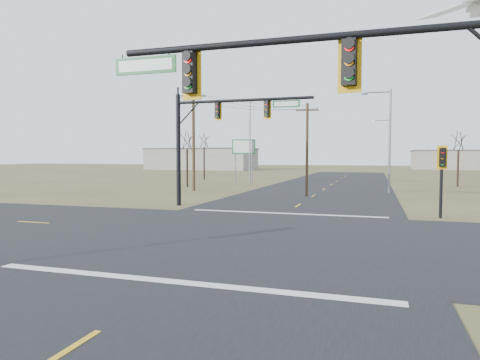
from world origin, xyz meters
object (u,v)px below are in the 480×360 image
object	(u,v)px
pedestal_signal_ne	(442,164)
utility_pole_far	(194,139)
streetlight_b	(388,146)
bare_tree_c	(459,140)
bare_tree_a	(187,140)
streetlight_a	(388,135)
mast_arm_far	(215,125)
mast_arm_near	(359,90)
streetlight_c	(252,136)
utility_pole_near	(307,148)
bare_tree_b	(204,140)
highway_sign	(244,152)

from	to	relation	value
pedestal_signal_ne	utility_pole_far	world-z (taller)	utility_pole_far
streetlight_b	bare_tree_c	distance (m)	14.28
bare_tree_a	streetlight_b	bearing A→B (deg)	44.54
bare_tree_a	streetlight_a	bearing A→B (deg)	-5.29
utility_pole_far	mast_arm_far	bearing A→B (deg)	-60.25
mast_arm_near	bare_tree_a	bearing A→B (deg)	129.10
mast_arm_near	mast_arm_far	size ratio (longest dim) A/B	1.06
streetlight_a	streetlight_c	world-z (taller)	streetlight_c
utility_pole_near	mast_arm_far	bearing A→B (deg)	-116.72
bare_tree_a	mast_arm_near	bearing A→B (deg)	-59.74
bare_tree_a	bare_tree_c	xyz separation A→B (m)	(29.82, 9.83, -0.01)
mast_arm_far	bare_tree_b	xyz separation A→B (m)	(-14.63, 33.47, 0.44)
pedestal_signal_ne	utility_pole_near	xyz separation A→B (m)	(-9.32, 11.19, 1.22)
mast_arm_near	streetlight_c	distance (m)	46.32
utility_pole_far	streetlight_c	distance (m)	14.02
utility_pole_far	utility_pole_near	bearing A→B (deg)	-12.47
mast_arm_near	streetlight_a	world-z (taller)	streetlight_a
utility_pole_near	streetlight_b	xyz separation A→B (m)	(7.43, 29.52, 0.80)
mast_arm_near	pedestal_signal_ne	bearing A→B (deg)	85.01
bare_tree_a	bare_tree_b	size ratio (longest dim) A/B	0.89
bare_tree_b	streetlight_c	bearing A→B (deg)	-36.80
mast_arm_far	mast_arm_near	bearing A→B (deg)	-48.62
utility_pole_near	bare_tree_a	xyz separation A→B (m)	(-14.94, 7.51, 1.11)
utility_pole_near	bare_tree_a	world-z (taller)	utility_pole_near
mast_arm_far	bare_tree_c	bearing A→B (deg)	64.93
mast_arm_near	highway_sign	xyz separation A→B (m)	(-16.41, 44.31, -0.89)
streetlight_c	bare_tree_a	distance (m)	10.36
streetlight_b	bare_tree_b	xyz separation A→B (m)	(-26.96, -5.79, 1.01)
highway_sign	bare_tree_a	xyz separation A→B (m)	(-3.89, -9.53, 1.26)
mast_arm_near	streetlight_c	world-z (taller)	streetlight_c
utility_pole_near	utility_pole_far	xyz separation A→B (m)	(-11.98, 2.65, 1.01)
streetlight_b	bare_tree_c	world-z (taller)	streetlight_b
streetlight_a	bare_tree_c	world-z (taller)	streetlight_a
mast_arm_near	bare_tree_c	distance (m)	45.63
streetlight_a	streetlight_b	size ratio (longest dim) A/B	1.08
streetlight_b	bare_tree_b	bearing A→B (deg)	-147.47
utility_pole_near	streetlight_b	world-z (taller)	streetlight_b
utility_pole_near	streetlight_b	size ratio (longest dim) A/B	0.90
streetlight_b	bare_tree_c	bearing A→B (deg)	-38.14
streetlight_b	bare_tree_c	xyz separation A→B (m)	(7.45, -12.18, 0.30)
pedestal_signal_ne	utility_pole_far	xyz separation A→B (m)	(-21.30, 13.84, 2.23)
mast_arm_near	streetlight_b	bearing A→B (deg)	96.75
mast_arm_far	pedestal_signal_ne	size ratio (longest dim) A/B	2.35
utility_pole_far	highway_sign	world-z (taller)	utility_pole_far
pedestal_signal_ne	streetlight_a	distance (m)	17.05
streetlight_a	utility_pole_far	bearing A→B (deg)	-174.41
streetlight_a	bare_tree_c	xyz separation A→B (m)	(8.09, 11.84, -0.13)
utility_pole_far	bare_tree_a	bearing A→B (deg)	121.39
bare_tree_a	bare_tree_b	world-z (taller)	bare_tree_b
utility_pole_near	mast_arm_near	bearing A→B (deg)	-78.90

